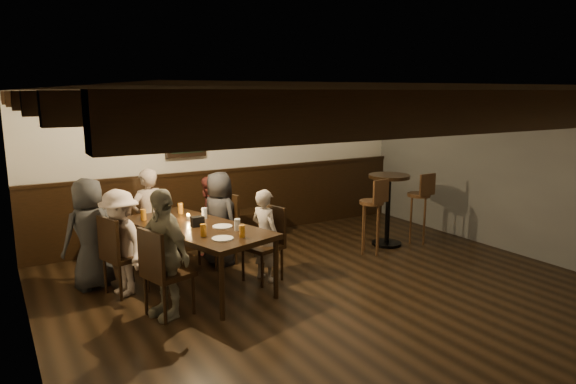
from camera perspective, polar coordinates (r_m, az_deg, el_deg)
room at (r=7.30m, az=-4.24°, el=0.71°), size 7.00×7.00×7.00m
dining_table at (r=6.38m, az=-10.26°, el=-4.25°), size 1.48×2.26×0.78m
chair_left_near at (r=6.50m, az=-17.69°, el=-8.22°), size 0.55×0.55×0.96m
chair_left_far at (r=5.76m, az=-13.22°, el=-10.41°), size 0.56×0.56×0.98m
chair_right_near at (r=7.26m, az=-7.72°, el=-5.69°), size 0.56×0.56×0.99m
chair_right_far at (r=6.62m, az=-2.73°, el=-7.37°), size 0.54×0.54×0.95m
person_bench_left at (r=6.69m, az=-21.14°, el=-4.36°), size 0.77×0.61×1.38m
person_bench_centre at (r=7.23m, az=-15.25°, el=-2.87°), size 0.57×0.46×1.38m
person_bench_right at (r=7.63m, az=-8.87°, el=-2.66°), size 0.67×0.59×1.18m
person_left_near at (r=6.38m, az=-18.11°, el=-5.37°), size 0.68×0.92×1.27m
person_left_far at (r=5.62m, az=-13.65°, el=-6.66°), size 0.56×0.89×1.40m
person_right_near at (r=7.18m, az=-7.61°, el=-2.94°), size 0.58×0.73×1.31m
person_right_far at (r=6.55m, az=-2.57°, el=-4.80°), size 0.39×0.49×1.19m
pint_a at (r=6.76m, az=-15.77°, el=-2.44°), size 0.07×0.07×0.14m
pint_b at (r=7.00m, az=-11.85°, el=-1.80°), size 0.07×0.07×0.14m
pint_c at (r=6.26m, az=-13.06°, el=-3.39°), size 0.07×0.07×0.14m
pint_d at (r=6.67m, az=-9.27°, el=-2.34°), size 0.07×0.07×0.14m
pint_e at (r=5.87m, az=-9.39°, el=-4.21°), size 0.07×0.07×0.14m
pint_f at (r=6.05m, az=-5.65°, el=-3.65°), size 0.07×0.07×0.14m
pint_g at (r=5.77m, az=-5.13°, el=-4.36°), size 0.07×0.07×0.14m
plate_near at (r=5.74m, az=-7.28°, el=-5.15°), size 0.24×0.24×0.01m
plate_far at (r=6.24m, az=-7.30°, el=-3.82°), size 0.24×0.24×0.01m
condiment_caddy at (r=6.31m, az=-10.03°, el=-3.24°), size 0.15×0.10×0.12m
candle at (r=6.66m, az=-11.01°, el=-2.83°), size 0.05×0.05×0.05m
high_top_table at (r=8.14m, az=11.08°, el=-0.78°), size 0.63×0.63×1.12m
bar_stool_left at (r=7.74m, az=9.23°, el=-3.73°), size 0.36×0.39×1.14m
bar_stool_right at (r=8.43m, az=14.25°, el=-2.70°), size 0.36×0.37×1.14m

